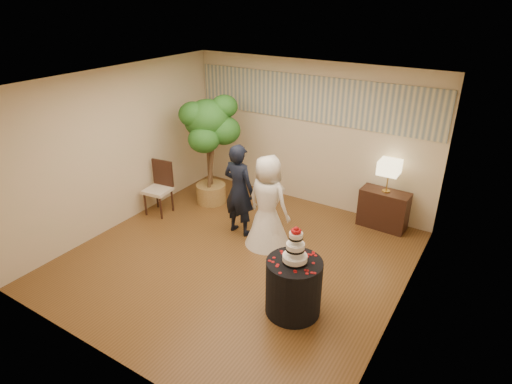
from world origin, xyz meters
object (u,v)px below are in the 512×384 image
Objects in this scene: groom at (239,190)px; ficus_tree at (209,150)px; cake_table at (294,287)px; side_chair at (157,189)px; wedding_cake at (295,245)px; bride at (268,202)px; console at (383,209)px; table_lamp at (388,176)px.

ficus_tree is (-1.17, 0.70, 0.28)m from groom.
cake_table is at bearing 146.31° from groom.
groom is 1.61× the size of side_chair.
side_chair is (-3.49, 1.13, -0.53)m from wedding_cake.
bride reaches higher than wedding_cake.
bride is at bearing -130.79° from console.
wedding_cake is 0.60× the size of console.
ficus_tree reaches higher than table_lamp.
wedding_cake is (1.16, -1.29, 0.25)m from bride.
bride is 2.01× the size of cake_table.
console is 0.38× the size of ficus_tree.
wedding_cake is at bearing -96.48° from table_lamp.
cake_table is 0.36× the size of ficus_tree.
cake_table is 0.65m from wedding_cake.
table_lamp is (1.48, 1.59, 0.21)m from bride.
bride is 1.75m from wedding_cake.
wedding_cake reaches higher than console.
table_lamp is (2.10, 1.53, 0.17)m from groom.
table_lamp is at bearing 18.15° from side_chair.
bride reaches higher than side_chair.
cake_table is 2.96m from table_lamp.
console is (2.10, 1.53, -0.47)m from groom.
console is at bearing 0.00° from table_lamp.
ficus_tree is at bearing 145.07° from cake_table.
console is (1.48, 1.59, -0.44)m from bride.
groom is at bearing 142.61° from wedding_cake.
wedding_cake is 3.70m from side_chair.
table_lamp is (0.33, 2.88, -0.05)m from wedding_cake.
groom is at bearing 142.61° from cake_table.
wedding_cake is at bearing 146.31° from groom.
bride is 1.77m from cake_table.
side_chair is (-3.49, 1.13, 0.12)m from cake_table.
cake_table is (1.77, -1.35, -0.43)m from groom.
cake_table is 3.67m from side_chair.
wedding_cake is (0.00, 0.00, 0.65)m from cake_table.
ficus_tree is (-2.94, 2.05, 0.71)m from cake_table.
side_chair is at bearing -120.89° from ficus_tree.
groom is at bearing 0.88° from side_chair.
groom is 1.94× the size of console.
console is 0.64m from table_lamp.
groom reaches higher than cake_table.
bride is 0.72× the size of ficus_tree.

